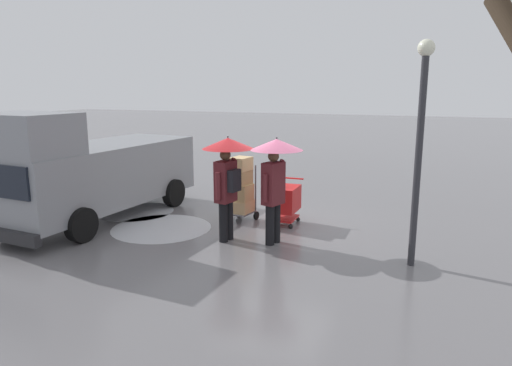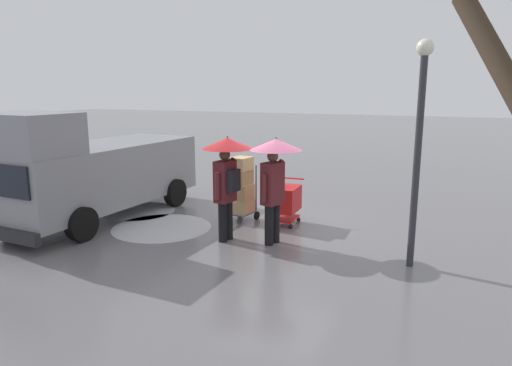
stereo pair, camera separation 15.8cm
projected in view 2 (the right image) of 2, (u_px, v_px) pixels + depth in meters
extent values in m
plane|color=slate|center=(274.00, 227.00, 10.40)|extent=(90.00, 90.00, 0.00)
cylinder|color=silver|center=(162.00, 227.00, 10.37)|extent=(2.22, 2.22, 0.01)
cylinder|color=#999BA0|center=(137.00, 211.00, 11.77)|extent=(1.90, 1.90, 0.01)
cube|color=gray|center=(101.00, 174.00, 11.10)|extent=(2.26, 5.31, 1.40)
cube|color=gray|center=(28.00, 134.00, 9.20)|extent=(1.92, 1.51, 0.84)
cube|color=#232326|center=(3.00, 234.00, 8.91)|extent=(1.97, 0.27, 0.24)
cylinder|color=black|center=(82.00, 224.00, 9.40)|extent=(0.28, 0.73, 0.72)
cylinder|color=black|center=(17.00, 213.00, 10.24)|extent=(0.28, 0.73, 0.72)
cylinder|color=black|center=(175.00, 192.00, 12.24)|extent=(0.28, 0.73, 0.72)
cylinder|color=black|center=(118.00, 186.00, 13.08)|extent=(0.28, 0.73, 0.72)
cube|color=red|center=(286.00, 199.00, 10.52)|extent=(0.53, 0.77, 0.56)
cube|color=red|center=(286.00, 218.00, 10.61)|extent=(0.48, 0.69, 0.04)
cylinder|color=red|center=(292.00, 178.00, 10.82)|extent=(0.58, 0.04, 0.04)
sphere|color=black|center=(291.00, 227.00, 10.28)|extent=(0.10, 0.10, 0.10)
sphere|color=black|center=(273.00, 225.00, 10.43)|extent=(0.10, 0.10, 0.10)
sphere|color=black|center=(298.00, 219.00, 10.83)|extent=(0.10, 0.10, 0.10)
sphere|color=black|center=(282.00, 218.00, 10.98)|extent=(0.10, 0.10, 0.10)
cylinder|color=navy|center=(282.00, 195.00, 10.44)|extent=(0.07, 0.28, 0.69)
cube|color=#515156|center=(242.00, 212.00, 10.82)|extent=(0.55, 0.66, 0.03)
cylinder|color=#515156|center=(256.00, 188.00, 10.86)|extent=(0.04, 0.04, 1.10)
cylinder|color=#515156|center=(240.00, 186.00, 11.07)|extent=(0.04, 0.04, 1.10)
cylinder|color=black|center=(257.00, 216.00, 10.98)|extent=(0.08, 0.20, 0.20)
cylinder|color=black|center=(240.00, 213.00, 11.22)|extent=(0.08, 0.20, 0.20)
cube|color=tan|center=(242.00, 206.00, 10.79)|extent=(0.52, 0.54, 0.28)
cube|color=tan|center=(241.00, 192.00, 10.72)|extent=(0.52, 0.50, 0.39)
cube|color=#A37F51|center=(241.00, 177.00, 10.65)|extent=(0.44, 0.55, 0.33)
cube|color=tan|center=(241.00, 164.00, 10.59)|extent=(0.47, 0.53, 0.30)
cylinder|color=black|center=(223.00, 222.00, 9.36)|extent=(0.18, 0.18, 0.82)
cylinder|color=black|center=(228.00, 220.00, 9.52)|extent=(0.18, 0.18, 0.82)
cube|color=#5B1E23|center=(225.00, 181.00, 9.27)|extent=(0.35, 0.48, 0.84)
sphere|color=brown|center=(225.00, 155.00, 9.16)|extent=(0.22, 0.22, 0.22)
cylinder|color=#5B1E23|center=(217.00, 186.00, 9.07)|extent=(0.10, 0.10, 0.55)
cylinder|color=#5B1E23|center=(229.00, 169.00, 9.39)|extent=(0.31, 0.15, 0.50)
cylinder|color=#333338|center=(228.00, 162.00, 9.28)|extent=(0.02, 0.02, 0.86)
cone|color=red|center=(227.00, 143.00, 9.20)|extent=(1.04, 1.04, 0.22)
sphere|color=#333338|center=(227.00, 137.00, 9.17)|extent=(0.04, 0.04, 0.04)
cube|color=black|center=(233.00, 180.00, 9.16)|extent=(0.21, 0.32, 0.44)
cylinder|color=black|center=(269.00, 225.00, 9.16)|extent=(0.18, 0.18, 0.82)
cylinder|color=black|center=(275.00, 223.00, 9.31)|extent=(0.18, 0.18, 0.82)
cube|color=#5B1E23|center=(273.00, 183.00, 9.07)|extent=(0.40, 0.50, 0.84)
sphere|color=brown|center=(273.00, 156.00, 8.96)|extent=(0.22, 0.22, 0.22)
cylinder|color=#5B1E23|center=(264.00, 188.00, 8.88)|extent=(0.10, 0.10, 0.55)
cylinder|color=#5B1E23|center=(277.00, 171.00, 9.17)|extent=(0.32, 0.18, 0.50)
cylinder|color=#333338|center=(276.00, 164.00, 9.07)|extent=(0.02, 0.02, 0.86)
cone|color=#E0668E|center=(276.00, 145.00, 8.99)|extent=(1.04, 1.04, 0.22)
sphere|color=#333338|center=(276.00, 138.00, 8.96)|extent=(0.04, 0.04, 0.04)
cylinder|color=#2D2D33|center=(417.00, 165.00, 7.79)|extent=(0.12, 0.12, 3.60)
sphere|color=#EAEACC|center=(425.00, 48.00, 7.40)|extent=(0.28, 0.28, 0.28)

